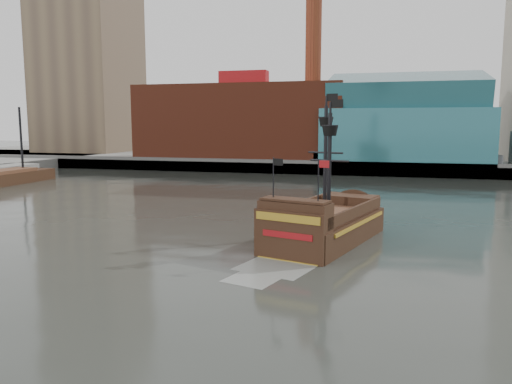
% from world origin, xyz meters
% --- Properties ---
extents(ground, '(400.00, 400.00, 0.00)m').
position_xyz_m(ground, '(0.00, 0.00, 0.00)').
color(ground, '#272A25').
rests_on(ground, ground).
extents(promenade_far, '(220.00, 60.00, 2.00)m').
position_xyz_m(promenade_far, '(0.00, 92.00, 1.00)').
color(promenade_far, slate).
rests_on(promenade_far, ground).
extents(seawall, '(220.00, 1.00, 2.60)m').
position_xyz_m(seawall, '(0.00, 62.50, 1.30)').
color(seawall, '#4C4C49').
rests_on(seawall, ground).
extents(skyline, '(149.00, 45.00, 62.00)m').
position_xyz_m(skyline, '(5.21, 84.56, 24.55)').
color(skyline, brown).
rests_on(skyline, promenade_far).
extents(pirate_ship, '(9.33, 17.48, 12.54)m').
position_xyz_m(pirate_ship, '(2.94, 10.24, 1.14)').
color(pirate_ship, black).
rests_on(pirate_ship, ground).
extents(docked_vessel, '(4.54, 19.89, 13.51)m').
position_xyz_m(docked_vessel, '(-49.48, 34.19, 0.86)').
color(docked_vessel, black).
rests_on(docked_vessel, ground).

